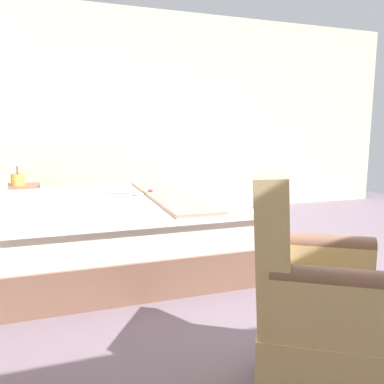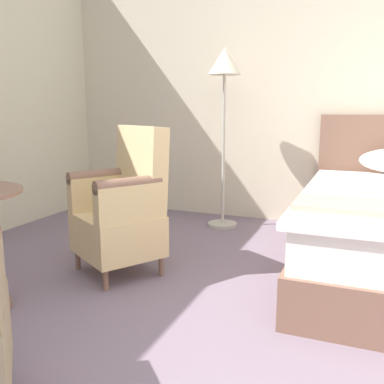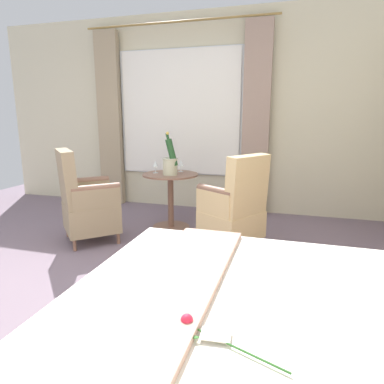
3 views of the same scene
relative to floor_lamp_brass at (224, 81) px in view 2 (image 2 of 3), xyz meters
The scene contains 3 objects.
wall_headboard_side 1.04m from the floor_lamp_brass, 27.69° to the left, with size 5.61×0.12×2.77m.
floor_lamp_brass is the anchor object (origin of this frame).
armchair_by_window 1.67m from the floor_lamp_brass, 101.02° to the right, with size 0.71×0.71×1.00m.
Camera 2 is at (0.32, -1.35, 1.11)m, focal length 40.00 mm.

